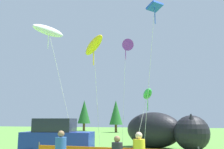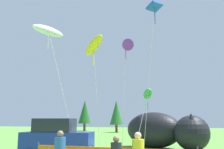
% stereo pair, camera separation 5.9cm
% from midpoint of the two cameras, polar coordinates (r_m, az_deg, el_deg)
% --- Properties ---
extents(parked_car, '(4.06, 2.19, 2.25)m').
position_cam_midpoint_polar(parked_car, '(14.74, -12.56, -14.30)').
color(parked_car, navy).
rests_on(parked_car, ground).
extents(inflatable_cat, '(6.87, 4.97, 2.78)m').
position_cam_midpoint_polar(inflatable_cat, '(20.13, 11.45, -12.66)').
color(inflatable_cat, black).
rests_on(inflatable_cat, ground).
extents(kite_green_fish, '(1.38, 3.13, 4.72)m').
position_cam_midpoint_polar(kite_green_fish, '(19.68, 8.02, -4.45)').
color(kite_green_fish, silver).
rests_on(kite_green_fish, ground).
extents(kite_blue_box, '(1.79, 1.44, 10.32)m').
position_cam_midpoint_polar(kite_blue_box, '(18.50, 9.57, 14.40)').
color(kite_blue_box, silver).
rests_on(kite_blue_box, ground).
extents(kite_white_ghost, '(2.75, 3.00, 8.71)m').
position_cam_midpoint_polar(kite_white_ghost, '(18.03, -14.35, 9.54)').
color(kite_white_ghost, silver).
rests_on(kite_white_ghost, ground).
extents(kite_yellow_hero, '(2.04, 2.26, 7.55)m').
position_cam_midpoint_polar(kite_yellow_hero, '(16.13, -4.32, 6.56)').
color(kite_yellow_hero, silver).
rests_on(kite_yellow_hero, ground).
extents(kite_purple_delta, '(1.68, 1.93, 9.29)m').
position_cam_midpoint_polar(kite_purple_delta, '(21.92, 3.05, 6.72)').
color(kite_purple_delta, silver).
rests_on(kite_purple_delta, ground).
extents(horizon_tree_east, '(2.57, 2.57, 6.13)m').
position_cam_midpoint_polar(horizon_tree_east, '(51.59, -6.41, -8.49)').
color(horizon_tree_east, brown).
rests_on(horizon_tree_east, ground).
extents(horizon_tree_mid, '(2.36, 2.36, 5.64)m').
position_cam_midpoint_polar(horizon_tree_mid, '(44.98, 0.86, -8.68)').
color(horizon_tree_mid, brown).
rests_on(horizon_tree_mid, ground).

